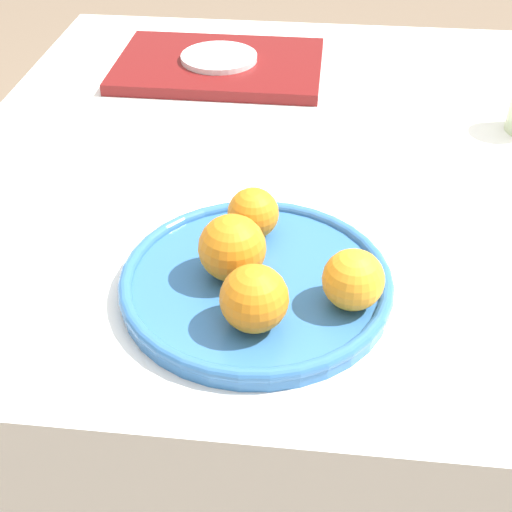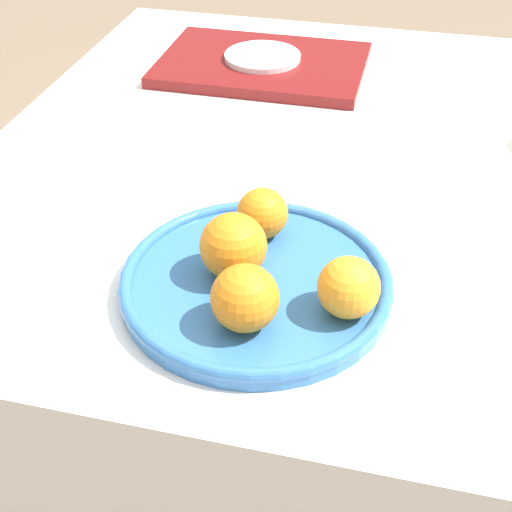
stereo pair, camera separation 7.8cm
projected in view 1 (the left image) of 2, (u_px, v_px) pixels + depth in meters
name	position (u px, v px, depth m)	size (l,w,h in m)	color
ground_plane	(327.00, 466.00, 1.52)	(12.00, 12.00, 0.00)	#7A6651
table	(340.00, 338.00, 1.29)	(1.19, 1.09, 0.76)	white
fruit_platter	(256.00, 282.00, 0.80)	(0.31, 0.31, 0.03)	#336BAD
orange_0	(232.00, 248.00, 0.78)	(0.08, 0.08, 0.08)	orange
orange_1	(353.00, 280.00, 0.74)	(0.07, 0.07, 0.07)	orange
orange_2	(254.00, 299.00, 0.72)	(0.07, 0.07, 0.07)	orange
orange_3	(253.00, 213.00, 0.85)	(0.06, 0.06, 0.06)	orange
serving_tray	(219.00, 65.00, 1.29)	(0.37, 0.26, 0.02)	maroon
side_plate	(219.00, 57.00, 1.28)	(0.14, 0.14, 0.01)	white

